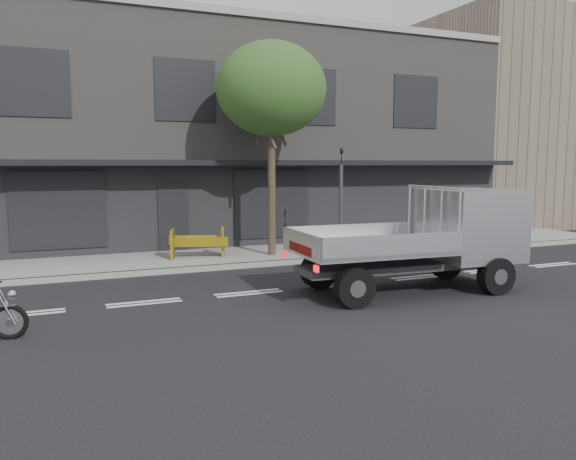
# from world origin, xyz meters

# --- Properties ---
(ground) EXTENTS (80.00, 80.00, 0.00)m
(ground) POSITION_xyz_m (0.00, 0.00, 0.00)
(ground) COLOR black
(ground) RESTS_ON ground
(sidewalk) EXTENTS (32.00, 3.20, 0.15)m
(sidewalk) POSITION_xyz_m (0.00, 4.70, 0.07)
(sidewalk) COLOR gray
(sidewalk) RESTS_ON ground
(kerb) EXTENTS (32.00, 0.20, 0.15)m
(kerb) POSITION_xyz_m (0.00, 3.10, 0.07)
(kerb) COLOR gray
(kerb) RESTS_ON ground
(building_main) EXTENTS (26.00, 10.00, 8.00)m
(building_main) POSITION_xyz_m (0.00, 11.30, 4.00)
(building_main) COLOR slate
(building_main) RESTS_ON ground
(building_neighbour) EXTENTS (14.00, 10.00, 10.00)m
(building_neighbour) POSITION_xyz_m (20.00, 11.30, 5.00)
(building_neighbour) COLOR brown
(building_neighbour) RESTS_ON ground
(street_tree) EXTENTS (3.40, 3.40, 6.74)m
(street_tree) POSITION_xyz_m (2.20, 4.20, 5.28)
(street_tree) COLOR #382B21
(street_tree) RESTS_ON ground
(traffic_light_pole) EXTENTS (0.12, 0.12, 3.50)m
(traffic_light_pole) POSITION_xyz_m (4.20, 3.35, 1.65)
(traffic_light_pole) COLOR #2D2D30
(traffic_light_pole) RESTS_ON ground
(flatbed_ute) EXTENTS (5.51, 2.48, 2.51)m
(flatbed_ute) POSITION_xyz_m (4.76, -1.31, 1.43)
(flatbed_ute) COLOR black
(flatbed_ute) RESTS_ON ground
(construction_barrier) EXTENTS (1.81, 1.17, 0.94)m
(construction_barrier) POSITION_xyz_m (-0.08, 4.33, 0.62)
(construction_barrier) COLOR yellow
(construction_barrier) RESTS_ON sidewalk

